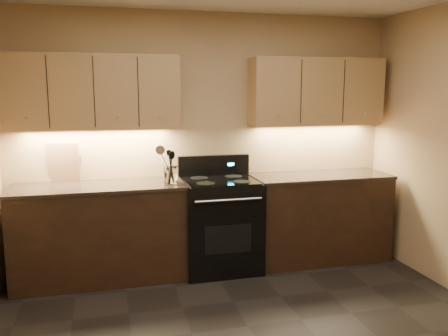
% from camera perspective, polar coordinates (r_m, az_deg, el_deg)
% --- Properties ---
extents(wall_back, '(4.00, 0.04, 2.60)m').
position_cam_1_polar(wall_back, '(4.98, -2.29, 3.40)').
color(wall_back, tan).
rests_on(wall_back, ground).
extents(counter_left, '(1.62, 0.62, 0.93)m').
position_cam_1_polar(counter_left, '(4.74, -14.66, -7.52)').
color(counter_left, black).
rests_on(counter_left, ground).
extents(counter_right, '(1.46, 0.62, 0.93)m').
position_cam_1_polar(counter_right, '(5.23, 11.29, -5.78)').
color(counter_right, black).
rests_on(counter_right, ground).
extents(stove, '(0.76, 0.68, 1.14)m').
position_cam_1_polar(stove, '(4.85, -0.50, -6.66)').
color(stove, black).
rests_on(stove, ground).
extents(upper_cab_left, '(1.60, 0.30, 0.70)m').
position_cam_1_polar(upper_cab_left, '(4.69, -15.35, 8.82)').
color(upper_cab_left, '#A47B52').
rests_on(upper_cab_left, wall_back).
extents(upper_cab_right, '(1.44, 0.30, 0.70)m').
position_cam_1_polar(upper_cab_right, '(5.19, 11.06, 9.02)').
color(upper_cab_right, '#A47B52').
rests_on(upper_cab_right, wall_back).
extents(outlet_plate, '(0.08, 0.01, 0.12)m').
position_cam_1_polar(outlet_plate, '(4.89, -17.31, 0.75)').
color(outlet_plate, '#B2B5BA').
rests_on(outlet_plate, wall_back).
extents(utensil_crock, '(0.14, 0.14, 0.17)m').
position_cam_1_polar(utensil_crock, '(4.58, -6.41, -0.90)').
color(utensil_crock, white).
rests_on(utensil_crock, counter_left).
extents(cutting_board, '(0.31, 0.12, 0.39)m').
position_cam_1_polar(cutting_board, '(4.87, -18.75, 0.67)').
color(cutting_board, tan).
rests_on(cutting_board, counter_left).
extents(wooden_spoon, '(0.13, 0.16, 0.31)m').
position_cam_1_polar(wooden_spoon, '(4.54, -6.80, 0.16)').
color(wooden_spoon, tan).
rests_on(wooden_spoon, utensil_crock).
extents(black_spoon, '(0.07, 0.16, 0.32)m').
position_cam_1_polar(black_spoon, '(4.57, -6.57, 0.32)').
color(black_spoon, black).
rests_on(black_spoon, utensil_crock).
extents(black_turner, '(0.13, 0.14, 0.33)m').
position_cam_1_polar(black_turner, '(4.55, -6.19, 0.30)').
color(black_turner, black).
rests_on(black_turner, utensil_crock).
extents(steel_spatula, '(0.25, 0.15, 0.38)m').
position_cam_1_polar(steel_spatula, '(4.57, -6.07, 0.73)').
color(steel_spatula, silver).
rests_on(steel_spatula, utensil_crock).
extents(steel_skimmer, '(0.22, 0.10, 0.37)m').
position_cam_1_polar(steel_skimmer, '(4.56, -6.11, 0.56)').
color(steel_skimmer, silver).
rests_on(steel_skimmer, utensil_crock).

